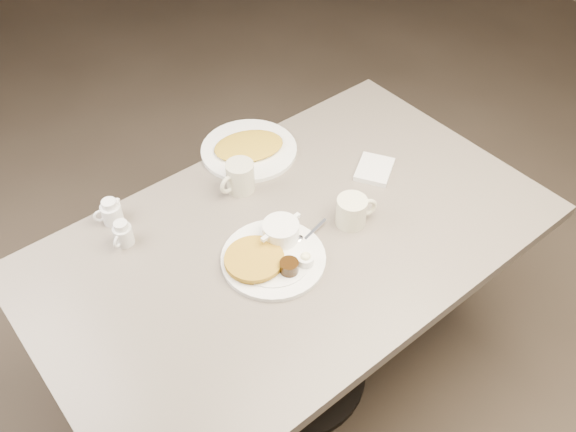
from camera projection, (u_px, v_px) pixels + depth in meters
room at (294, 31)px, 1.30m from camera, size 7.04×8.04×2.84m
diner_table at (292, 274)px, 1.88m from camera, size 1.50×0.90×0.75m
main_plate at (273, 252)px, 1.69m from camera, size 0.37×0.32×0.07m
coffee_mug_near at (352, 211)px, 1.77m from camera, size 0.14×0.12×0.09m
napkin at (374, 169)px, 1.95m from camera, size 0.17×0.16×0.02m
coffee_mug_far at (240, 177)px, 1.87m from camera, size 0.13×0.10×0.10m
creamer_left at (123, 234)px, 1.72m from camera, size 0.08×0.06×0.08m
creamer_right at (111, 212)px, 1.78m from camera, size 0.09×0.08×0.08m
hash_plate at (249, 148)px, 2.02m from camera, size 0.41×0.41×0.04m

